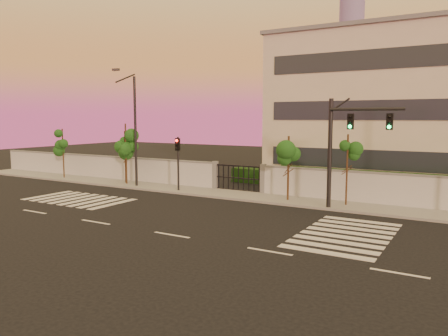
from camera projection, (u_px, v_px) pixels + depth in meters
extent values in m
plane|color=black|center=(172.00, 235.00, 20.40)|extent=(120.00, 120.00, 0.00)
cube|color=gray|center=(267.00, 198.00, 29.38)|extent=(60.00, 3.00, 0.15)
cube|color=#B8BBC0|center=(97.00, 167.00, 39.37)|extent=(25.00, 0.30, 2.00)
cube|color=slate|center=(97.00, 156.00, 39.25)|extent=(25.00, 0.36, 0.12)
cube|color=slate|center=(215.00, 176.00, 33.07)|extent=(0.35, 0.35, 2.20)
cube|color=slate|center=(263.00, 179.00, 31.05)|extent=(0.35, 0.35, 2.20)
cube|color=black|center=(420.00, 189.00, 28.18)|extent=(20.00, 2.00, 1.80)
cube|color=black|center=(129.00, 169.00, 40.79)|extent=(12.00, 1.80, 1.40)
cube|color=black|center=(267.00, 176.00, 36.40)|extent=(6.00, 1.50, 1.20)
cube|color=beige|center=(435.00, 111.00, 34.02)|extent=(24.00, 12.00, 12.00)
cube|color=#262D38|center=(424.00, 162.00, 29.26)|extent=(22.00, 0.08, 1.40)
cube|color=#262D38|center=(427.00, 110.00, 28.86)|extent=(22.00, 0.08, 1.40)
cube|color=#262D38|center=(429.00, 56.00, 28.46)|extent=(22.00, 0.08, 1.40)
cube|color=slate|center=(439.00, 30.00, 33.32)|extent=(24.40, 12.40, 0.30)
cylinder|color=slate|center=(351.00, 42.00, 286.61)|extent=(16.00, 16.00, 110.00)
cube|color=silver|center=(48.00, 195.00, 30.87)|extent=(0.50, 4.00, 0.02)
cube|color=silver|center=(56.00, 196.00, 30.42)|extent=(0.50, 4.00, 0.02)
cube|color=silver|center=(65.00, 198.00, 29.97)|extent=(0.50, 4.00, 0.02)
cube|color=silver|center=(74.00, 199.00, 29.51)|extent=(0.50, 4.00, 0.02)
cube|color=silver|center=(84.00, 200.00, 29.06)|extent=(0.50, 4.00, 0.02)
cube|color=silver|center=(93.00, 201.00, 28.61)|extent=(0.50, 4.00, 0.02)
cube|color=silver|center=(103.00, 203.00, 28.15)|extent=(0.50, 4.00, 0.02)
cube|color=silver|center=(113.00, 204.00, 27.70)|extent=(0.50, 4.00, 0.02)
cube|color=silver|center=(325.00, 252.00, 17.73)|extent=(4.00, 0.50, 0.02)
cube|color=silver|center=(331.00, 247.00, 18.50)|extent=(4.00, 0.50, 0.02)
cube|color=silver|center=(337.00, 242.00, 19.27)|extent=(4.00, 0.50, 0.02)
cube|color=silver|center=(343.00, 237.00, 20.04)|extent=(4.00, 0.50, 0.02)
cube|color=silver|center=(348.00, 233.00, 20.81)|extent=(4.00, 0.50, 0.02)
cube|color=silver|center=(353.00, 228.00, 21.58)|extent=(4.00, 0.50, 0.02)
cube|color=silver|center=(357.00, 225.00, 22.35)|extent=(4.00, 0.50, 0.02)
cube|color=silver|center=(361.00, 221.00, 23.12)|extent=(4.00, 0.50, 0.02)
cube|color=silver|center=(35.00, 212.00, 25.43)|extent=(2.00, 0.15, 0.01)
cube|color=silver|center=(96.00, 222.00, 22.92)|extent=(2.00, 0.15, 0.01)
cube|color=silver|center=(172.00, 235.00, 20.40)|extent=(2.00, 0.15, 0.01)
cube|color=silver|center=(270.00, 251.00, 17.88)|extent=(2.00, 0.15, 0.01)
cube|color=silver|center=(399.00, 273.00, 15.36)|extent=(2.00, 0.15, 0.01)
cylinder|color=#382314|center=(63.00, 154.00, 38.80)|extent=(0.11, 0.11, 4.50)
sphere|color=#164A15|center=(63.00, 139.00, 38.64)|extent=(1.01, 1.01, 1.01)
sphere|color=#164A15|center=(67.00, 147.00, 38.71)|extent=(0.77, 0.77, 0.77)
sphere|color=#164A15|center=(59.00, 144.00, 38.71)|extent=(0.73, 0.73, 0.73)
cylinder|color=#382314|center=(125.00, 158.00, 35.65)|extent=(0.13, 0.13, 4.39)
sphere|color=#164A15|center=(125.00, 142.00, 35.50)|extent=(1.17, 1.17, 1.17)
sphere|color=#164A15|center=(130.00, 150.00, 35.57)|extent=(0.89, 0.89, 0.89)
sphere|color=#164A15|center=(121.00, 147.00, 35.58)|extent=(0.85, 0.85, 0.85)
cylinder|color=#382314|center=(126.00, 155.00, 35.20)|extent=(0.12, 0.12, 4.99)
sphere|color=#164A15|center=(126.00, 136.00, 35.02)|extent=(1.14, 1.14, 1.14)
sphere|color=#164A15|center=(131.00, 145.00, 35.11)|extent=(0.87, 0.87, 0.87)
sphere|color=#164A15|center=(122.00, 142.00, 35.11)|extent=(0.83, 0.83, 0.83)
cylinder|color=#382314|center=(288.00, 169.00, 28.16)|extent=(0.13, 0.13, 4.30)
sphere|color=#164A15|center=(289.00, 149.00, 28.01)|extent=(1.21, 1.21, 1.21)
sphere|color=#164A15|center=(295.00, 159.00, 28.08)|extent=(0.92, 0.92, 0.92)
sphere|color=#164A15|center=(283.00, 156.00, 28.09)|extent=(0.88, 0.88, 0.88)
cylinder|color=#382314|center=(347.00, 171.00, 26.57)|extent=(0.11, 0.11, 4.47)
sphere|color=#164A15|center=(348.00, 149.00, 26.42)|extent=(0.98, 0.98, 0.98)
sphere|color=#164A15|center=(353.00, 160.00, 26.49)|extent=(0.75, 0.75, 0.75)
sphere|color=#164A15|center=(342.00, 156.00, 26.49)|extent=(0.72, 0.72, 0.72)
cylinder|color=black|center=(330.00, 155.00, 25.75)|extent=(0.25, 0.25, 6.57)
cylinder|color=black|center=(366.00, 109.00, 24.43)|extent=(4.02, 0.65, 0.17)
cube|color=black|center=(351.00, 121.00, 24.90)|extent=(0.37, 0.19, 0.95)
sphere|color=#0CF259|center=(350.00, 127.00, 24.84)|extent=(0.21, 0.21, 0.21)
cube|color=black|center=(390.00, 122.00, 23.83)|extent=(0.37, 0.19, 0.95)
sphere|color=#0CF259|center=(389.00, 127.00, 23.77)|extent=(0.21, 0.21, 0.21)
cylinder|color=black|center=(178.00, 165.00, 32.04)|extent=(0.14, 0.14, 4.07)
cube|color=black|center=(178.00, 144.00, 31.83)|extent=(0.32, 0.16, 0.81)
sphere|color=red|center=(177.00, 141.00, 31.70)|extent=(0.18, 0.18, 0.18)
cylinder|color=black|center=(135.00, 133.00, 33.95)|extent=(0.19, 0.19, 8.62)
cylinder|color=black|center=(125.00, 78.00, 32.65)|extent=(0.11, 2.06, 0.84)
cube|color=#3F3F44|center=(116.00, 70.00, 31.75)|extent=(0.54, 0.27, 0.16)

